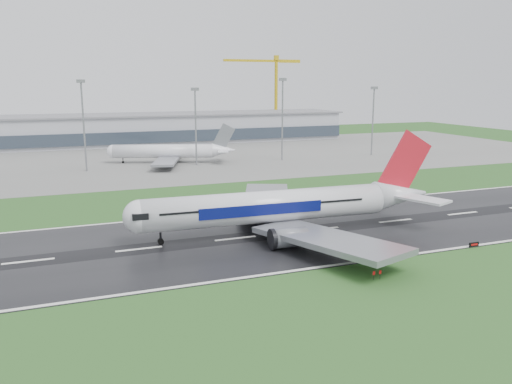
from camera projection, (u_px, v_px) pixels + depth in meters
name	position (u px, v px, depth m)	size (l,w,h in m)	color
ground	(235.00, 239.00, 109.08)	(520.00, 520.00, 0.00)	#214C1C
runway	(235.00, 239.00, 109.07)	(400.00, 45.00, 0.10)	black
apron	(142.00, 159.00, 223.32)	(400.00, 130.00, 0.08)	slate
terminal	(124.00, 130.00, 276.63)	(240.00, 36.00, 15.00)	#9899A3
main_airliner	(288.00, 186.00, 111.44)	(69.60, 66.29, 20.55)	silver
parked_airliner	(169.00, 144.00, 210.59)	(52.78, 49.14, 15.47)	silver
tower_crane	(276.00, 96.00, 319.94)	(48.98, 2.67, 48.02)	gold
runway_sign	(474.00, 245.00, 103.38)	(2.30, 0.26, 1.04)	black
floodmast_2	(84.00, 128.00, 188.76)	(0.64, 0.64, 32.06)	gray
floodmast_3	(196.00, 129.00, 203.65)	(0.64, 0.64, 29.09)	gray
floodmast_4	(282.00, 121.00, 216.21)	(0.64, 0.64, 32.84)	gray
floodmast_5	(373.00, 123.00, 231.99)	(0.64, 0.64, 29.30)	gray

